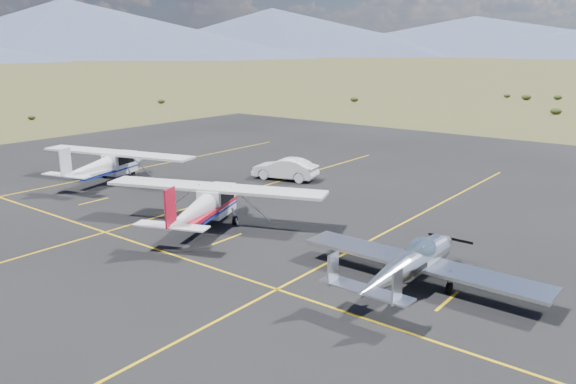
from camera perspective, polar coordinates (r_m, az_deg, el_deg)
ground at (r=25.28m, az=11.13°, el=-6.42°), size 1600.00×1600.00×0.00m
apron at (r=28.88m, az=-1.33°, el=-3.47°), size 72.00×72.00×0.02m
aircraft_low_wing at (r=21.76m, az=12.44°, el=-7.07°), size 7.08×9.92×2.17m
aircraft_cessna at (r=28.32m, az=-8.36°, el=-1.19°), size 8.36×11.49×2.98m
aircraft_plain at (r=39.62m, az=-17.99°, el=2.73°), size 7.68×11.59×2.94m
sedan at (r=38.77m, az=-0.30°, el=2.37°), size 2.63×4.75×1.48m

